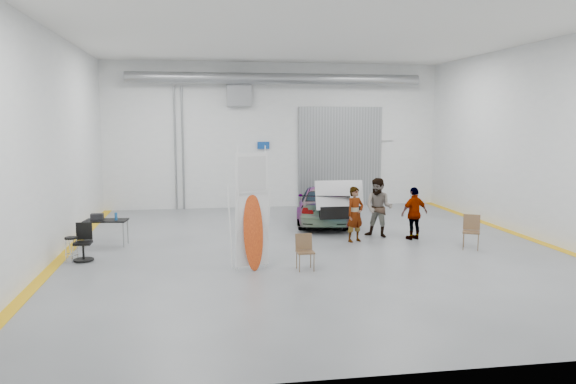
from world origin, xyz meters
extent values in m
plane|color=slate|center=(0.00, 0.00, 0.00)|extent=(16.00, 16.00, 0.00)
cube|color=silver|center=(-7.00, 0.00, 3.00)|extent=(0.02, 16.00, 6.00)
cube|color=silver|center=(7.00, 0.00, 3.00)|extent=(0.02, 16.00, 6.00)
cube|color=silver|center=(0.00, 8.00, 3.00)|extent=(14.00, 0.02, 6.00)
cube|color=silver|center=(0.00, -8.00, 3.00)|extent=(14.00, 0.02, 6.00)
cube|color=white|center=(0.00, 0.00, 6.00)|extent=(14.00, 16.00, 0.02)
cube|color=#91959A|center=(2.80, 7.92, 2.10)|extent=(3.60, 0.12, 4.20)
cube|color=gray|center=(-1.50, 7.92, 4.80)|extent=(1.00, 0.50, 1.20)
cylinder|color=gray|center=(0.00, 7.40, 5.30)|extent=(11.90, 0.44, 0.44)
cube|color=#124397|center=(-0.50, 7.92, 2.60)|extent=(0.50, 0.04, 0.30)
cube|color=white|center=(4.80, 7.92, 2.90)|extent=(0.70, 0.04, 0.25)
cylinder|color=gray|center=(-3.80, 7.92, 2.50)|extent=(0.08, 0.08, 5.00)
cylinder|color=gray|center=(-4.10, 7.92, 2.50)|extent=(0.08, 0.08, 5.00)
cube|color=#E2A70C|center=(-6.85, 0.00, 0.01)|extent=(0.30, 16.00, 0.01)
cube|color=#E2A70C|center=(6.85, 0.00, 0.01)|extent=(0.30, 16.00, 0.01)
imported|color=silver|center=(1.18, 3.97, 0.66)|extent=(2.78, 4.87, 1.33)
imported|color=olive|center=(1.41, 0.75, 0.83)|extent=(0.72, 0.62, 1.67)
imported|color=teal|center=(2.32, 1.28, 0.93)|extent=(1.14, 1.09, 1.86)
imported|color=#A06B35|center=(3.29, 0.76, 0.81)|extent=(1.01, 0.63, 1.62)
cube|color=white|center=(-2.01, -1.97, 1.01)|extent=(0.83, 0.26, 1.82)
ellipsoid|color=orange|center=(-2.01, -2.06, 0.96)|extent=(0.55, 0.37, 1.92)
cube|color=white|center=(-2.01, -1.99, 2.37)|extent=(0.81, 0.25, 0.96)
cylinder|color=white|center=(-2.37, -1.97, 1.52)|extent=(0.02, 0.02, 3.03)
cylinder|color=white|center=(-1.66, -1.97, 1.52)|extent=(0.02, 0.02, 3.03)
cube|color=brown|center=(-0.69, -2.21, 0.45)|extent=(0.43, 0.41, 0.04)
cube|color=brown|center=(-0.69, -2.02, 0.67)|extent=(0.42, 0.09, 0.40)
cube|color=brown|center=(4.37, -0.77, 0.49)|extent=(0.61, 0.60, 0.04)
cube|color=brown|center=(4.37, -0.57, 0.75)|extent=(0.45, 0.30, 0.44)
cylinder|color=black|center=(-6.48, -0.48, 0.63)|extent=(0.32, 0.32, 0.05)
torus|color=silver|center=(-6.48, -0.48, 0.21)|extent=(0.34, 0.34, 0.02)
cylinder|color=gray|center=(-6.45, 1.13, 0.36)|extent=(0.03, 0.03, 0.72)
cylinder|color=gray|center=(-5.34, 1.13, 0.36)|extent=(0.03, 0.03, 0.72)
cylinder|color=gray|center=(-6.45, 1.63, 0.36)|extent=(0.03, 0.03, 0.72)
cylinder|color=gray|center=(-5.34, 1.63, 0.36)|extent=(0.03, 0.03, 0.72)
cube|color=black|center=(-5.89, 1.38, 0.74)|extent=(1.27, 0.75, 0.04)
cylinder|color=#1B5AA2|center=(-5.59, 1.28, 0.87)|extent=(0.08, 0.08, 0.22)
cube|color=black|center=(-6.15, 1.43, 0.85)|extent=(0.35, 0.22, 0.18)
cylinder|color=black|center=(-6.21, -0.42, 0.04)|extent=(0.52, 0.52, 0.04)
cylinder|color=black|center=(-6.21, -0.42, 0.26)|extent=(0.06, 0.06, 0.44)
cube|color=black|center=(-6.21, -0.42, 0.48)|extent=(0.43, 0.43, 0.06)
cube|color=black|center=(-6.21, -0.22, 0.75)|extent=(0.41, 0.07, 0.46)
cube|color=silver|center=(1.18, 1.92, 1.35)|extent=(1.55, 0.94, 0.04)
camera|label=1|loc=(-3.25, -15.31, 3.63)|focal=35.00mm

